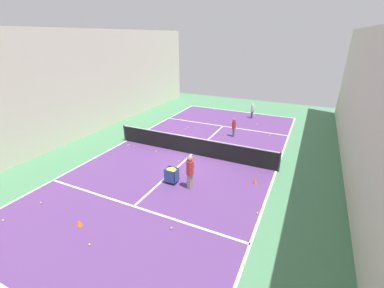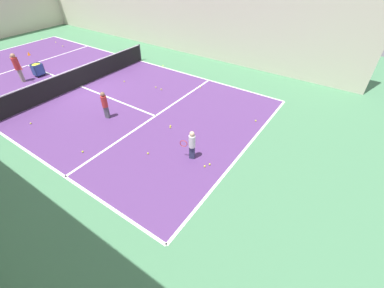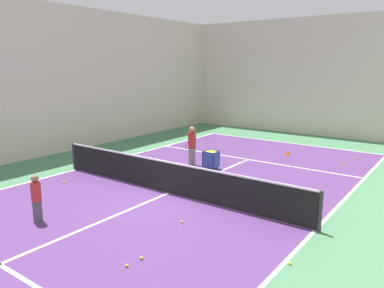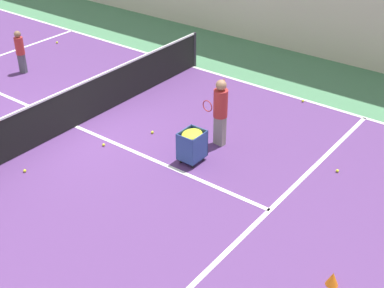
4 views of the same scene
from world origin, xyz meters
name	(u,v)px [view 4 (image 4 of 4)]	position (x,y,z in m)	size (l,w,h in m)	color
ground_plane	(76,127)	(0.00, 0.00, 0.00)	(30.25, 30.25, 0.00)	#477F56
court_playing_area	(76,126)	(0.00, 0.00, 0.00)	(9.57, 20.11, 0.00)	#563370
line_sideline_left	(193,67)	(-4.79, 0.00, 0.01)	(0.10, 20.11, 0.00)	white
line_service_far	(270,210)	(0.00, 5.53, 0.01)	(9.57, 0.10, 0.00)	white
line_centre_service	(76,126)	(0.00, 0.00, 0.01)	(0.10, 11.06, 0.00)	white
tennis_net	(73,107)	(0.00, 0.00, 0.55)	(9.87, 0.10, 1.07)	#2D2D33
coach_at_net	(220,108)	(-1.47, 3.31, 0.94)	(0.35, 0.66, 1.63)	gray
child_midcourt	(20,49)	(-1.34, -3.79, 0.74)	(0.31, 0.31, 1.30)	#4C4C56
ball_cart	(192,141)	(-0.49, 3.26, 0.53)	(0.56, 0.47, 0.76)	#2D478C
training_cone_0	(224,83)	(-4.06, 1.66, 0.16)	(0.17, 0.17, 0.32)	orange
training_cone_1	(333,279)	(1.08, 7.32, 0.13)	(0.21, 0.21, 0.25)	orange
tennis_ball_3	(104,145)	(0.25, 1.23, 0.04)	(0.07, 0.07, 0.07)	yellow
tennis_ball_4	(25,171)	(2.05, 0.66, 0.04)	(0.07, 0.07, 0.07)	yellow
tennis_ball_9	(57,42)	(-3.60, -4.93, 0.04)	(0.07, 0.07, 0.07)	yellow
tennis_ball_14	(303,101)	(-4.65, 3.85, 0.04)	(0.07, 0.07, 0.07)	yellow
tennis_ball_15	(152,132)	(-0.89, 1.74, 0.04)	(0.07, 0.07, 0.07)	yellow
tennis_ball_21	(135,67)	(-3.67, -1.36, 0.04)	(0.07, 0.07, 0.07)	yellow
tennis_ball_24	(337,171)	(-2.04, 6.01, 0.04)	(0.07, 0.07, 0.07)	yellow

